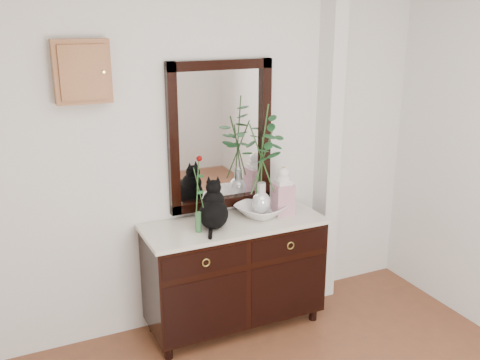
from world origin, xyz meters
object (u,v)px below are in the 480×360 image
lotus_bowl (261,210)px  cat (213,205)px  sideboard (234,269)px  ginger_jar (283,190)px

lotus_bowl → cat: bearing=-171.4°
sideboard → ginger_jar: ginger_jar is taller
lotus_bowl → ginger_jar: bearing=-10.1°
sideboard → ginger_jar: bearing=1.1°
cat → ginger_jar: 0.58m
sideboard → lotus_bowl: 0.48m
cat → lotus_bowl: bearing=32.5°
sideboard → lotus_bowl: lotus_bowl is taller
ginger_jar → sideboard: bearing=-178.9°
sideboard → cat: 0.57m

